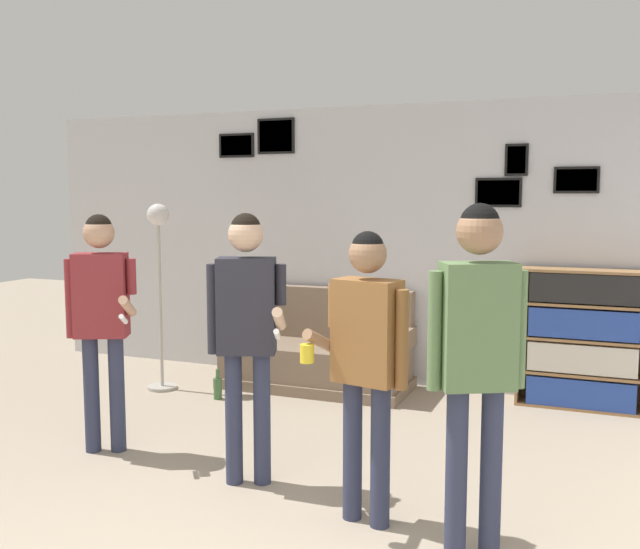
{
  "coord_description": "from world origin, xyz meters",
  "views": [
    {
      "loc": [
        1.86,
        -2.26,
        1.84
      ],
      "look_at": [
        0.1,
        2.19,
        1.31
      ],
      "focal_mm": 40.0,
      "sensor_mm": 36.0,
      "label": 1
    }
  ],
  "objects_px": {
    "couch": "(318,356)",
    "person_watcher_holding_cup": "(367,347)",
    "bookshelf": "(583,339)",
    "person_player_foreground_left": "(101,307)",
    "floor_lamp": "(159,257)",
    "bottle_on_floor": "(218,387)",
    "person_spectator_near_bookshelf": "(477,341)",
    "person_player_foreground_center": "(247,319)"
  },
  "relations": [
    {
      "from": "floor_lamp",
      "to": "person_spectator_near_bookshelf",
      "type": "height_order",
      "value": "person_spectator_near_bookshelf"
    },
    {
      "from": "person_watcher_holding_cup",
      "to": "person_spectator_near_bookshelf",
      "type": "xyz_separation_m",
      "value": [
        0.63,
        -0.17,
        0.11
      ]
    },
    {
      "from": "person_watcher_holding_cup",
      "to": "person_player_foreground_left",
      "type": "bearing_deg",
      "value": 169.61
    },
    {
      "from": "couch",
      "to": "person_watcher_holding_cup",
      "type": "bearing_deg",
      "value": -62.88
    },
    {
      "from": "couch",
      "to": "person_watcher_holding_cup",
      "type": "xyz_separation_m",
      "value": [
        1.33,
        -2.59,
        0.71
      ]
    },
    {
      "from": "person_player_foreground_left",
      "to": "person_spectator_near_bookshelf",
      "type": "height_order",
      "value": "person_spectator_near_bookshelf"
    },
    {
      "from": "person_spectator_near_bookshelf",
      "to": "person_player_foreground_left",
      "type": "bearing_deg",
      "value": 168.41
    },
    {
      "from": "person_player_foreground_left",
      "to": "person_watcher_holding_cup",
      "type": "relative_size",
      "value": 1.04
    },
    {
      "from": "person_spectator_near_bookshelf",
      "to": "bottle_on_floor",
      "type": "relative_size",
      "value": 6.54
    },
    {
      "from": "person_player_foreground_center",
      "to": "bottle_on_floor",
      "type": "bearing_deg",
      "value": 125.48
    },
    {
      "from": "floor_lamp",
      "to": "person_player_foreground_center",
      "type": "xyz_separation_m",
      "value": [
        1.8,
        -1.7,
        -0.19
      ]
    },
    {
      "from": "bottle_on_floor",
      "to": "person_spectator_near_bookshelf",
      "type": "bearing_deg",
      "value": -37.45
    },
    {
      "from": "person_player_foreground_center",
      "to": "person_spectator_near_bookshelf",
      "type": "height_order",
      "value": "person_spectator_near_bookshelf"
    },
    {
      "from": "bookshelf",
      "to": "person_watcher_holding_cup",
      "type": "xyz_separation_m",
      "value": [
        -1.06,
        -2.78,
        0.41
      ]
    },
    {
      "from": "bookshelf",
      "to": "person_watcher_holding_cup",
      "type": "relative_size",
      "value": 0.73
    },
    {
      "from": "couch",
      "to": "floor_lamp",
      "type": "xyz_separation_m",
      "value": [
        -1.35,
        -0.64,
        0.96
      ]
    },
    {
      "from": "person_player_foreground_left",
      "to": "person_watcher_holding_cup",
      "type": "xyz_separation_m",
      "value": [
        2.1,
        -0.38,
        -0.05
      ]
    },
    {
      "from": "couch",
      "to": "person_player_foreground_center",
      "type": "bearing_deg",
      "value": -78.98
    },
    {
      "from": "bottle_on_floor",
      "to": "person_player_foreground_center",
      "type": "bearing_deg",
      "value": -54.52
    },
    {
      "from": "person_player_foreground_center",
      "to": "couch",
      "type": "bearing_deg",
      "value": 101.02
    },
    {
      "from": "person_player_foreground_center",
      "to": "person_spectator_near_bookshelf",
      "type": "distance_m",
      "value": 1.56
    },
    {
      "from": "floor_lamp",
      "to": "person_player_foreground_left",
      "type": "bearing_deg",
      "value": -69.75
    },
    {
      "from": "person_player_foreground_left",
      "to": "person_watcher_holding_cup",
      "type": "distance_m",
      "value": 2.13
    },
    {
      "from": "person_watcher_holding_cup",
      "to": "couch",
      "type": "bearing_deg",
      "value": 117.12
    },
    {
      "from": "person_player_foreground_left",
      "to": "bottle_on_floor",
      "type": "relative_size",
      "value": 6.2
    },
    {
      "from": "floor_lamp",
      "to": "bottle_on_floor",
      "type": "relative_size",
      "value": 6.4
    },
    {
      "from": "bookshelf",
      "to": "person_player_foreground_left",
      "type": "relative_size",
      "value": 0.71
    },
    {
      "from": "bookshelf",
      "to": "person_watcher_holding_cup",
      "type": "distance_m",
      "value": 3.0
    },
    {
      "from": "floor_lamp",
      "to": "person_watcher_holding_cup",
      "type": "relative_size",
      "value": 1.07
    },
    {
      "from": "person_player_foreground_left",
      "to": "couch",
      "type": "bearing_deg",
      "value": 70.72
    },
    {
      "from": "couch",
      "to": "person_player_foreground_center",
      "type": "xyz_separation_m",
      "value": [
        0.46,
        -2.34,
        0.77
      ]
    },
    {
      "from": "bookshelf",
      "to": "person_spectator_near_bookshelf",
      "type": "distance_m",
      "value": 3.03
    },
    {
      "from": "couch",
      "to": "bookshelf",
      "type": "relative_size",
      "value": 1.48
    },
    {
      "from": "person_player_foreground_left",
      "to": "bottle_on_floor",
      "type": "distance_m",
      "value": 1.74
    },
    {
      "from": "couch",
      "to": "person_player_foreground_left",
      "type": "distance_m",
      "value": 2.45
    },
    {
      "from": "couch",
      "to": "bottle_on_floor",
      "type": "height_order",
      "value": "couch"
    },
    {
      "from": "person_player_foreground_center",
      "to": "person_spectator_near_bookshelf",
      "type": "xyz_separation_m",
      "value": [
        1.5,
        -0.42,
        0.05
      ]
    },
    {
      "from": "person_watcher_holding_cup",
      "to": "person_spectator_near_bookshelf",
      "type": "distance_m",
      "value": 0.66
    },
    {
      "from": "person_watcher_holding_cup",
      "to": "bottle_on_floor",
      "type": "distance_m",
      "value": 2.87
    },
    {
      "from": "bottle_on_floor",
      "to": "floor_lamp",
      "type": "bearing_deg",
      "value": 170.95
    },
    {
      "from": "person_player_foreground_left",
      "to": "person_spectator_near_bookshelf",
      "type": "distance_m",
      "value": 2.78
    },
    {
      "from": "couch",
      "to": "person_spectator_near_bookshelf",
      "type": "bearing_deg",
      "value": -54.73
    }
  ]
}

